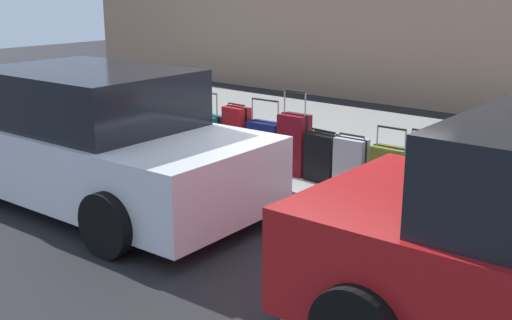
# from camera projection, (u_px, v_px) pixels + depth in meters

# --- Properties ---
(ground_plane) EXTENTS (40.00, 40.00, 0.00)m
(ground_plane) POSITION_uv_depth(u_px,v_px,m) (305.00, 206.00, 7.35)
(ground_plane) COLOR black
(sidewalk_curb) EXTENTS (18.00, 5.00, 0.14)m
(sidewalk_curb) POSITION_uv_depth(u_px,v_px,m) (406.00, 157.00, 9.18)
(sidewalk_curb) COLOR gray
(sidewalk_curb) RESTS_ON ground_plane
(suitcase_red_2) EXTENTS (0.49, 0.23, 0.81)m
(suitcase_red_2) POSITION_uv_depth(u_px,v_px,m) (480.00, 183.00, 6.52)
(suitcase_red_2) COLOR red
(suitcase_red_2) RESTS_ON sidewalk_curb
(suitcase_teal_3) EXTENTS (0.49, 0.27, 0.87)m
(suitcase_teal_3) POSITION_uv_depth(u_px,v_px,m) (426.00, 182.00, 6.79)
(suitcase_teal_3) COLOR #0F606B
(suitcase_teal_3) RESTS_ON sidewalk_curb
(suitcase_olive_4) EXTENTS (0.42, 0.22, 0.82)m
(suitcase_olive_4) POSITION_uv_depth(u_px,v_px,m) (389.00, 172.00, 7.18)
(suitcase_olive_4) COLOR #59601E
(suitcase_olive_4) RESTS_ON sidewalk_curb
(suitcase_silver_5) EXTENTS (0.39, 0.20, 0.69)m
(suitcase_silver_5) POSITION_uv_depth(u_px,v_px,m) (351.00, 165.00, 7.39)
(suitcase_silver_5) COLOR #9EA0A8
(suitcase_silver_5) RESTS_ON sidewalk_curb
(suitcase_black_6) EXTENTS (0.43, 0.28, 0.65)m
(suitcase_black_6) POSITION_uv_depth(u_px,v_px,m) (323.00, 158.00, 7.76)
(suitcase_black_6) COLOR black
(suitcase_black_6) RESTS_ON sidewalk_curb
(suitcase_maroon_7) EXTENTS (0.38, 0.26, 1.09)m
(suitcase_maroon_7) POSITION_uv_depth(u_px,v_px,m) (294.00, 144.00, 8.03)
(suitcase_maroon_7) COLOR maroon
(suitcase_maroon_7) RESTS_ON sidewalk_curb
(suitcase_navy_8) EXTENTS (0.49, 0.24, 0.92)m
(suitcase_navy_8) POSITION_uv_depth(u_px,v_px,m) (265.00, 145.00, 8.36)
(suitcase_navy_8) COLOR navy
(suitcase_navy_8) RESTS_ON sidewalk_curb
(suitcase_red_9) EXTENTS (0.36, 0.24, 0.81)m
(suitcase_red_9) POSITION_uv_depth(u_px,v_px,m) (237.00, 134.00, 8.61)
(suitcase_red_9) COLOR red
(suitcase_red_9) RESTS_ON sidewalk_curb
(suitcase_teal_10) EXTENTS (0.37, 0.26, 0.93)m
(suitcase_teal_10) POSITION_uv_depth(u_px,v_px,m) (210.00, 136.00, 8.82)
(suitcase_teal_10) COLOR #0F606B
(suitcase_teal_10) RESTS_ON sidewalk_curb
(suitcase_olive_11) EXTENTS (0.36, 0.21, 0.77)m
(suitcase_olive_11) POSITION_uv_depth(u_px,v_px,m) (194.00, 127.00, 9.14)
(suitcase_olive_11) COLOR #59601E
(suitcase_olive_11) RESTS_ON sidewalk_curb
(fire_hydrant) EXTENTS (0.39, 0.21, 0.72)m
(fire_hydrant) POSITION_uv_depth(u_px,v_px,m) (149.00, 118.00, 9.66)
(fire_hydrant) COLOR #D89E0C
(fire_hydrant) RESTS_ON sidewalk_curb
(bollard_post) EXTENTS (0.15, 0.15, 0.90)m
(bollard_post) POSITION_uv_depth(u_px,v_px,m) (120.00, 110.00, 9.84)
(bollard_post) COLOR #333338
(bollard_post) RESTS_ON sidewalk_curb
(parked_car_white_1) EXTENTS (4.48, 2.19, 1.57)m
(parked_car_white_1) POSITION_uv_depth(u_px,v_px,m) (91.00, 141.00, 7.32)
(parked_car_white_1) COLOR silver
(parked_car_white_1) RESTS_ON ground_plane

